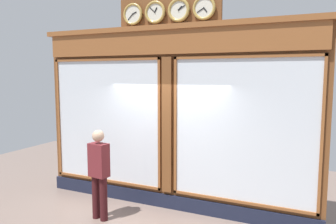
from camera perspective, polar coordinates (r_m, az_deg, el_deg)
name	(u,v)px	position (r m, az deg, el deg)	size (l,w,h in m)	color
shop_facade	(171,117)	(6.61, 0.46, -0.82)	(5.90, 0.42, 4.19)	brown
pedestrian	(99,171)	(6.30, -11.83, -9.88)	(0.39, 0.27, 1.69)	#3A1316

